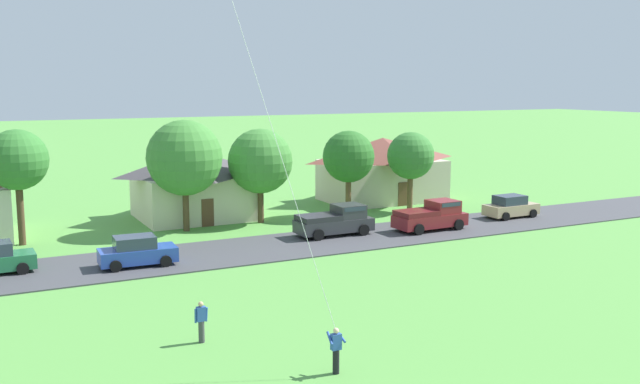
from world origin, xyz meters
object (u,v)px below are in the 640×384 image
object	(u,v)px
tree_center	(349,157)
pickup_truck_charcoal_west_side	(336,220)
watcher_person	(201,321)
tree_far_right	(411,156)
house_right_center	(382,168)
tree_near_left	(17,160)
pickup_truck_maroon_east_side	(432,216)
tree_near_right	(260,161)
house_leftmost	(192,183)
parked_car_tan_mid_west	(511,207)
parked_car_blue_west_end	(137,252)
tree_left_of_center	(184,158)

from	to	relation	value
tree_center	pickup_truck_charcoal_west_side	world-z (taller)	tree_center
tree_center	watcher_person	bearing A→B (deg)	-131.28
tree_far_right	house_right_center	bearing A→B (deg)	81.30
tree_near_left	tree_center	xyz separation A→B (m)	(23.21, -0.80, -0.80)
pickup_truck_maroon_east_side	tree_near_left	bearing A→B (deg)	162.32
tree_near_right	watcher_person	xyz separation A→B (m)	(-11.33, -21.52, -3.66)
tree_near_left	pickup_truck_charcoal_west_side	bearing A→B (deg)	-19.47
house_right_center	tree_near_left	size ratio (longest dim) A/B	1.45
house_leftmost	tree_near_right	distance (m)	5.93
house_right_center	tree_far_right	bearing A→B (deg)	-98.70
watcher_person	tree_center	bearing A→B (deg)	48.72
house_leftmost	tree_center	distance (m)	12.02
tree_far_right	parked_car_tan_mid_west	distance (m)	8.63
tree_near_left	parked_car_blue_west_end	world-z (taller)	tree_near_left
tree_center	watcher_person	size ratio (longest dim) A/B	3.93
watcher_person	pickup_truck_maroon_east_side	bearing A→B (deg)	32.94
house_right_center	house_leftmost	bearing A→B (deg)	-178.48
pickup_truck_charcoal_west_side	tree_far_right	bearing A→B (deg)	29.65
tree_far_right	parked_car_blue_west_end	xyz separation A→B (m)	(-23.37, -7.62, -3.57)
tree_far_right	pickup_truck_maroon_east_side	xyz separation A→B (m)	(-2.94, -7.00, -3.38)
pickup_truck_charcoal_west_side	pickup_truck_maroon_east_side	xyz separation A→B (m)	(6.74, -1.49, 0.00)
house_right_center	pickup_truck_maroon_east_side	size ratio (longest dim) A/B	2.02
parked_car_blue_west_end	pickup_truck_maroon_east_side	bearing A→B (deg)	1.75
tree_left_of_center	pickup_truck_charcoal_west_side	distance (m)	11.21
tree_far_right	pickup_truck_charcoal_west_side	bearing A→B (deg)	-150.35
pickup_truck_maroon_east_side	watcher_person	distance (m)	24.78
house_right_center	pickup_truck_charcoal_west_side	bearing A→B (deg)	-133.58
tree_near_left	parked_car_blue_west_end	bearing A→B (deg)	-59.17
tree_center	tree_far_right	xyz separation A→B (m)	(5.42, -0.39, -0.14)
tree_left_of_center	tree_center	xyz separation A→B (m)	(12.71, -0.27, -0.50)
pickup_truck_charcoal_west_side	tree_left_of_center	bearing A→B (deg)	143.90
watcher_person	pickup_truck_charcoal_west_side	bearing A→B (deg)	46.79
pickup_truck_maroon_east_side	tree_left_of_center	bearing A→B (deg)	153.26
tree_left_of_center	pickup_truck_maroon_east_side	distance (m)	17.48
tree_near_right	tree_near_left	bearing A→B (deg)	179.50
house_leftmost	watcher_person	xyz separation A→B (m)	(-7.41, -25.57, -1.80)
house_leftmost	parked_car_tan_mid_west	size ratio (longest dim) A/B	2.00
house_right_center	tree_center	distance (m)	8.31
house_leftmost	pickup_truck_charcoal_west_side	bearing A→B (deg)	-57.91
parked_car_blue_west_end	house_leftmost	bearing A→B (deg)	61.00
house_leftmost	parked_car_tan_mid_west	distance (m)	24.20
tree_near_left	tree_far_right	size ratio (longest dim) A/B	1.16
house_right_center	tree_far_right	world-z (taller)	tree_far_right
tree_center	tree_near_right	world-z (taller)	tree_near_right
tree_left_of_center	watcher_person	xyz separation A→B (m)	(-5.61, -21.13, -4.21)
tree_left_of_center	tree_near_left	bearing A→B (deg)	177.08
tree_center	tree_near_right	distance (m)	7.01
tree_near_left	tree_center	size ratio (longest dim) A/B	1.11
tree_left_of_center	tree_far_right	bearing A→B (deg)	-2.08
parked_car_blue_west_end	pickup_truck_charcoal_west_side	bearing A→B (deg)	8.78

